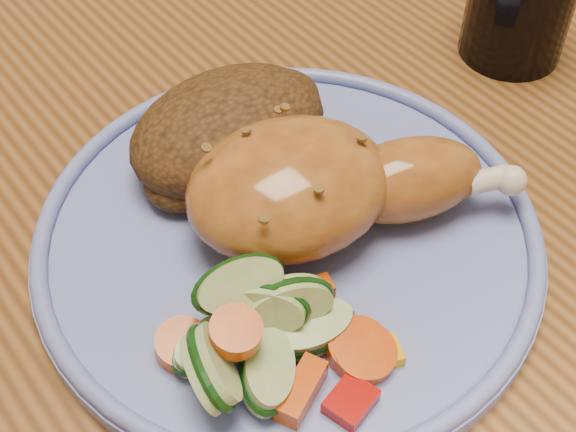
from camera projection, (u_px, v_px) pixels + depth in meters
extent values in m
cube|color=brown|center=(293.00, 136.00, 0.56)|extent=(0.90, 1.40, 0.04)
cube|color=#4C2D16|center=(39.00, 76.00, 1.07)|extent=(0.42, 0.42, 0.04)
cylinder|color=#4C2D16|center=(17.00, 328.00, 1.08)|extent=(0.04, 0.04, 0.41)
cylinder|color=#4C2D16|center=(235.00, 205.00, 1.22)|extent=(0.04, 0.04, 0.41)
cylinder|color=#4C2D16|center=(116.00, 85.00, 1.41)|extent=(0.04, 0.04, 0.41)
cylinder|color=#6470B6|center=(288.00, 240.00, 0.47)|extent=(0.29, 0.29, 0.01)
torus|color=#6470B6|center=(288.00, 227.00, 0.46)|extent=(0.29, 0.29, 0.01)
ellipsoid|color=#A66022|center=(289.00, 188.00, 0.44)|extent=(0.14, 0.12, 0.06)
ellipsoid|color=#A66022|center=(407.00, 180.00, 0.46)|extent=(0.10, 0.08, 0.05)
sphere|color=beige|center=(511.00, 181.00, 0.46)|extent=(0.02, 0.02, 0.02)
ellipsoid|color=#472A11|center=(229.00, 129.00, 0.49)|extent=(0.13, 0.09, 0.06)
ellipsoid|color=#472A11|center=(274.00, 103.00, 0.51)|extent=(0.06, 0.05, 0.04)
ellipsoid|color=#472A11|center=(187.00, 179.00, 0.48)|extent=(0.05, 0.05, 0.03)
cube|color=#A50A05|center=(351.00, 401.00, 0.39)|extent=(0.03, 0.02, 0.01)
cube|color=#E5A507|center=(382.00, 354.00, 0.41)|extent=(0.02, 0.02, 0.01)
cylinder|color=#D64D07|center=(358.00, 348.00, 0.41)|extent=(0.03, 0.03, 0.02)
cube|color=#D64D07|center=(301.00, 391.00, 0.39)|extent=(0.04, 0.03, 0.01)
cylinder|color=#D64D07|center=(182.00, 345.00, 0.41)|extent=(0.03, 0.03, 0.02)
cylinder|color=#D64D07|center=(236.00, 332.00, 0.38)|extent=(0.03, 0.03, 0.02)
cube|color=#D64D07|center=(305.00, 295.00, 0.43)|extent=(0.03, 0.02, 0.01)
cylinder|color=#D64D07|center=(364.00, 354.00, 0.40)|extent=(0.03, 0.03, 0.02)
cylinder|color=#ADBF7C|center=(287.00, 303.00, 0.40)|extent=(0.05, 0.04, 0.05)
cylinder|color=#ADBF7C|center=(215.00, 344.00, 0.40)|extent=(0.05, 0.05, 0.02)
cylinder|color=#ADBF7C|center=(267.00, 370.00, 0.39)|extent=(0.07, 0.06, 0.03)
cylinder|color=#ADBF7C|center=(211.00, 368.00, 0.38)|extent=(0.05, 0.05, 0.05)
cylinder|color=#ADBF7C|center=(238.00, 285.00, 0.40)|extent=(0.05, 0.05, 0.04)
cylinder|color=#ADBF7C|center=(311.00, 330.00, 0.41)|extent=(0.05, 0.05, 0.02)
cylinder|color=#ADBF7C|center=(262.00, 306.00, 0.40)|extent=(0.05, 0.05, 0.05)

